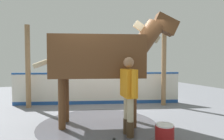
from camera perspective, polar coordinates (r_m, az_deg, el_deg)
name	(u,v)px	position (r m, az deg, el deg)	size (l,w,h in m)	color
ground_plane	(102,119)	(5.16, -3.16, -14.62)	(16.00, 16.00, 0.02)	slate
wet_patch	(98,124)	(4.76, -4.22, -15.94)	(2.87, 2.87, 0.00)	#4C4C54
barrier_wall	(98,89)	(6.77, -4.30, -5.85)	(1.72, 5.67, 1.13)	silver
roof_post_near	(164,66)	(6.77, 15.36, 1.11)	(0.16, 0.16, 2.70)	olive
roof_post_far	(28,66)	(6.76, -24.03, 0.97)	(0.16, 0.16, 2.70)	olive
horse	(103,57)	(4.52, -2.84, 3.90)	(1.51, 3.38, 2.69)	brown
handler	(129,91)	(3.88, 5.02, -6.31)	(0.65, 0.26, 1.60)	#47331E
wash_bucket	(165,133)	(3.88, 15.57, -17.87)	(0.35, 0.35, 0.34)	maroon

